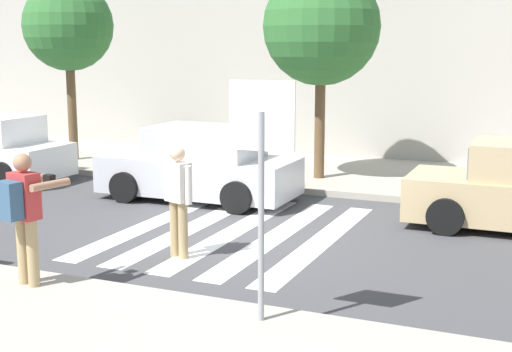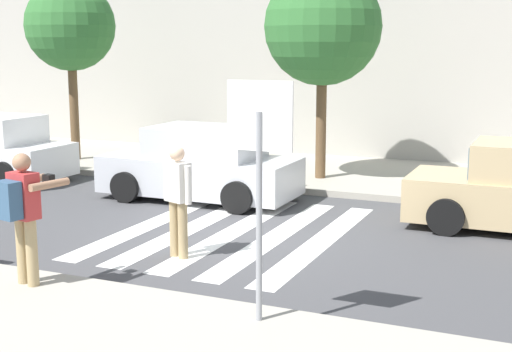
{
  "view_description": "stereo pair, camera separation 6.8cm",
  "coord_description": "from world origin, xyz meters",
  "px_view_note": "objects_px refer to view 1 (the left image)",
  "views": [
    {
      "loc": [
        5.09,
        -10.7,
        3.21
      ],
      "look_at": [
        0.6,
        -0.2,
        1.1
      ],
      "focal_mm": 50.0,
      "sensor_mm": 36.0,
      "label": 1
    },
    {
      "loc": [
        5.15,
        -10.67,
        3.21
      ],
      "look_at": [
        0.6,
        -0.2,
        1.1
      ],
      "focal_mm": 50.0,
      "sensor_mm": 36.0,
      "label": 2
    }
  ],
  "objects_px": {
    "stop_sign": "(262,148)",
    "photographer_with_backpack": "(23,208)",
    "pedestrian_crossing": "(178,195)",
    "parked_car_silver": "(200,166)",
    "street_tree_west": "(68,27)",
    "street_tree_center": "(321,27)"
  },
  "relations": [
    {
      "from": "stop_sign",
      "to": "photographer_with_backpack",
      "type": "height_order",
      "value": "stop_sign"
    },
    {
      "from": "pedestrian_crossing",
      "to": "parked_car_silver",
      "type": "distance_m",
      "value": 4.13
    },
    {
      "from": "stop_sign",
      "to": "photographer_with_backpack",
      "type": "bearing_deg",
      "value": -178.05
    },
    {
      "from": "street_tree_west",
      "to": "street_tree_center",
      "type": "distance_m",
      "value": 6.97
    },
    {
      "from": "pedestrian_crossing",
      "to": "street_tree_west",
      "type": "bearing_deg",
      "value": 136.79
    },
    {
      "from": "parked_car_silver",
      "to": "stop_sign",
      "type": "bearing_deg",
      "value": -56.89
    },
    {
      "from": "photographer_with_backpack",
      "to": "pedestrian_crossing",
      "type": "xyz_separation_m",
      "value": [
        0.98,
        2.25,
        -0.19
      ]
    },
    {
      "from": "stop_sign",
      "to": "street_tree_west",
      "type": "xyz_separation_m",
      "value": [
        -9.12,
        8.58,
        1.56
      ]
    },
    {
      "from": "pedestrian_crossing",
      "to": "street_tree_center",
      "type": "height_order",
      "value": "street_tree_center"
    },
    {
      "from": "pedestrian_crossing",
      "to": "street_tree_center",
      "type": "bearing_deg",
      "value": 88.97
    },
    {
      "from": "parked_car_silver",
      "to": "street_tree_west",
      "type": "height_order",
      "value": "street_tree_west"
    },
    {
      "from": "parked_car_silver",
      "to": "pedestrian_crossing",
      "type": "bearing_deg",
      "value": -67.0
    },
    {
      "from": "photographer_with_backpack",
      "to": "street_tree_center",
      "type": "height_order",
      "value": "street_tree_center"
    },
    {
      "from": "photographer_with_backpack",
      "to": "street_tree_center",
      "type": "bearing_deg",
      "value": 82.83
    },
    {
      "from": "street_tree_center",
      "to": "photographer_with_backpack",
      "type": "bearing_deg",
      "value": -97.17
    },
    {
      "from": "pedestrian_crossing",
      "to": "photographer_with_backpack",
      "type": "bearing_deg",
      "value": -113.53
    },
    {
      "from": "parked_car_silver",
      "to": "photographer_with_backpack",
      "type": "bearing_deg",
      "value": -84.03
    },
    {
      "from": "photographer_with_backpack",
      "to": "street_tree_west",
      "type": "relative_size",
      "value": 0.36
    },
    {
      "from": "pedestrian_crossing",
      "to": "parked_car_silver",
      "type": "xyz_separation_m",
      "value": [
        -1.61,
        3.8,
        -0.25
      ]
    },
    {
      "from": "pedestrian_crossing",
      "to": "street_tree_center",
      "type": "distance_m",
      "value": 6.98
    },
    {
      "from": "stop_sign",
      "to": "pedestrian_crossing",
      "type": "relative_size",
      "value": 1.56
    },
    {
      "from": "parked_car_silver",
      "to": "street_tree_west",
      "type": "distance_m",
      "value": 6.57
    }
  ]
}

